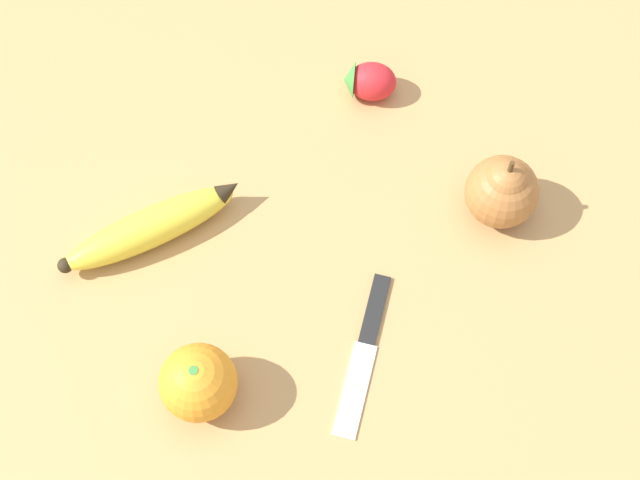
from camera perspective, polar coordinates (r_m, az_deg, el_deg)
The scene contains 6 objects.
ground_plane at distance 0.93m, azimuth -1.73°, elevation 2.91°, with size 3.00×3.00×0.00m, color tan.
banana at distance 0.90m, azimuth -10.73°, elevation 0.83°, with size 0.16×0.16×0.04m.
orange at distance 0.82m, azimuth -7.80°, elevation -9.03°, with size 0.07×0.07×0.07m.
pear at distance 0.90m, azimuth 11.59°, elevation 3.16°, with size 0.07×0.07×0.09m.
strawberry at distance 0.98m, azimuth 3.11°, elevation 10.11°, with size 0.06×0.05×0.04m.
paring_knife at distance 0.85m, azimuth 2.93°, elevation -6.85°, with size 0.03×0.17×0.01m.
Camera 1 is at (-0.16, 0.42, 0.81)m, focal length 50.00 mm.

